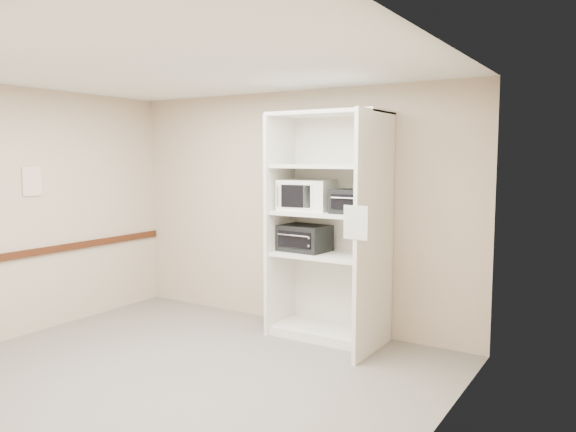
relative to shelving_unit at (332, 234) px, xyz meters
The scene contains 12 objects.
floor 2.15m from the shelving_unit, 111.36° to the right, with size 4.50×4.00×0.01m, color slate.
ceiling 2.41m from the shelving_unit, 111.36° to the right, with size 4.50×4.00×0.01m, color white.
wall_back 0.76m from the shelving_unit, 155.96° to the left, with size 4.50×0.02×2.70m, color tan.
wall_left 3.38m from the shelving_unit, 149.71° to the right, with size 0.02×4.00×2.70m, color tan.
wall_right 2.34m from the shelving_unit, 47.07° to the right, with size 0.02×4.00×2.70m, color tan.
shelving_unit is the anchor object (origin of this frame).
microwave 0.52m from the shelving_unit, behind, with size 0.55×0.42×0.33m, color white.
toaster_oven_upper 0.45m from the shelving_unit, ahead, with size 0.43×0.32×0.25m, color black.
toaster_oven_lower 0.35m from the shelving_unit, behind, with size 0.51×0.39×0.29m, color black.
paper_sign 0.87m from the shelving_unit, 48.26° to the right, with size 0.24×0.01×0.31m, color white.
chair_rail 3.37m from the shelving_unit, 149.52° to the right, with size 0.04×3.98×0.08m, color #3C190B.
wall_poster 3.33m from the shelving_unit, 152.25° to the right, with size 0.01×0.23×0.32m, color white.
Camera 1 is at (3.38, -3.55, 1.94)m, focal length 35.00 mm.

